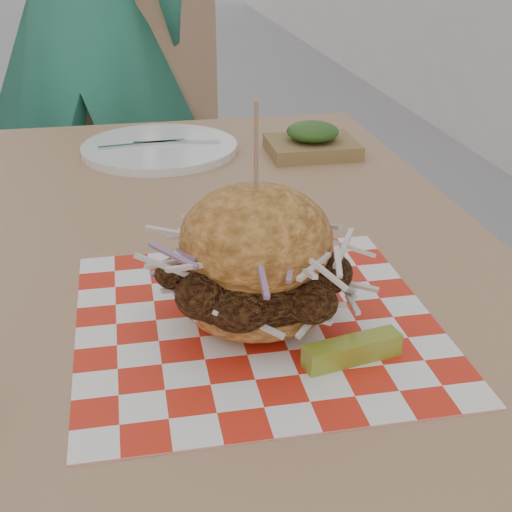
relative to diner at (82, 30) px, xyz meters
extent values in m
imported|color=#2F876A|center=(0.00, 0.00, 0.00)|extent=(0.66, 0.48, 1.69)
cube|color=tan|center=(0.14, -1.19, -0.12)|extent=(0.80, 1.20, 0.04)
cylinder|color=#333338|center=(-0.20, -0.65, -0.49)|extent=(0.05, 0.05, 0.71)
cylinder|color=#333338|center=(0.48, -0.65, -0.49)|extent=(0.05, 0.05, 0.71)
cube|color=tan|center=(0.14, -0.20, -0.40)|extent=(0.46, 0.46, 0.04)
cube|color=tan|center=(0.12, -0.01, -0.15)|extent=(0.42, 0.08, 0.50)
cylinder|color=#333338|center=(-0.02, -0.40, -0.63)|extent=(0.03, 0.03, 0.43)
cylinder|color=#333338|center=(0.34, -0.36, -0.63)|extent=(0.03, 0.03, 0.43)
cylinder|color=#333338|center=(-0.05, -0.04, -0.63)|extent=(0.03, 0.03, 0.43)
cylinder|color=#333338|center=(0.30, -0.01, -0.63)|extent=(0.03, 0.03, 0.43)
cube|color=red|center=(0.20, -1.38, -0.10)|extent=(0.36, 0.36, 0.00)
ellipsoid|color=#D88C3D|center=(0.20, -1.38, -0.07)|extent=(0.15, 0.15, 0.05)
ellipsoid|color=brown|center=(0.20, -1.38, -0.05)|extent=(0.16, 0.15, 0.08)
ellipsoid|color=#D88C3D|center=(0.20, -1.38, 0.00)|extent=(0.15, 0.15, 0.10)
cylinder|color=tan|center=(0.20, -1.38, 0.07)|extent=(0.00, 0.00, 0.11)
cube|color=olive|center=(0.27, -1.47, -0.08)|extent=(0.10, 0.04, 0.02)
cylinder|color=white|center=(0.14, -0.79, -0.09)|extent=(0.27, 0.27, 0.01)
cube|color=silver|center=(0.11, -0.79, -0.08)|extent=(0.15, 0.03, 0.00)
cube|color=silver|center=(0.17, -0.79, -0.08)|extent=(0.15, 0.03, 0.00)
cube|color=olive|center=(0.40, -0.85, -0.08)|extent=(0.15, 0.12, 0.02)
ellipsoid|color=#1E4A15|center=(0.40, -0.85, -0.06)|extent=(0.09, 0.09, 0.03)
camera|label=1|loc=(0.08, -1.99, 0.28)|focal=50.00mm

